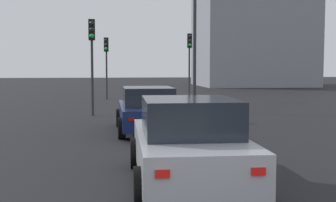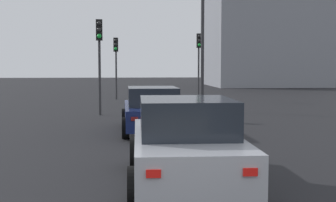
{
  "view_description": "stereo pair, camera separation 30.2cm",
  "coord_description": "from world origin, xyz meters",
  "px_view_note": "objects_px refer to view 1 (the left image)",
  "views": [
    {
      "loc": [
        -4.22,
        1.1,
        2.14
      ],
      "look_at": [
        5.29,
        -0.06,
        1.39
      ],
      "focal_mm": 47.45,
      "sensor_mm": 36.0,
      "label": 1
    },
    {
      "loc": [
        -4.26,
        0.8,
        2.14
      ],
      "look_at": [
        5.29,
        -0.06,
        1.39
      ],
      "focal_mm": 47.45,
      "sensor_mm": 36.0,
      "label": 2
    }
  ],
  "objects_px": {
    "traffic_light_near_left": "(106,55)",
    "traffic_light_near_right": "(190,52)",
    "street_lamp_kerbside": "(195,5)",
    "car_navy_lead": "(148,110)",
    "car_silver_second": "(188,143)",
    "traffic_light_far_left": "(92,47)"
  },
  "relations": [
    {
      "from": "car_silver_second",
      "to": "traffic_light_far_left",
      "type": "xyz_separation_m",
      "value": [
        11.66,
        2.25,
        2.23
      ]
    },
    {
      "from": "car_navy_lead",
      "to": "traffic_light_near_left",
      "type": "height_order",
      "value": "traffic_light_near_left"
    },
    {
      "from": "traffic_light_near_left",
      "to": "traffic_light_far_left",
      "type": "bearing_deg",
      "value": 4.38
    },
    {
      "from": "car_navy_lead",
      "to": "traffic_light_near_left",
      "type": "relative_size",
      "value": 1.1
    },
    {
      "from": "street_lamp_kerbside",
      "to": "car_silver_second",
      "type": "bearing_deg",
      "value": 169.14
    },
    {
      "from": "car_navy_lead",
      "to": "car_silver_second",
      "type": "distance_m",
      "value": 6.53
    },
    {
      "from": "car_navy_lead",
      "to": "car_silver_second",
      "type": "relative_size",
      "value": 1.01
    },
    {
      "from": "traffic_light_near_right",
      "to": "street_lamp_kerbside",
      "type": "xyz_separation_m",
      "value": [
        -6.88,
        0.94,
        2.03
      ]
    },
    {
      "from": "car_navy_lead",
      "to": "traffic_light_near_left",
      "type": "bearing_deg",
      "value": 5.26
    },
    {
      "from": "car_navy_lead",
      "to": "traffic_light_far_left",
      "type": "distance_m",
      "value": 5.96
    },
    {
      "from": "traffic_light_near_left",
      "to": "traffic_light_far_left",
      "type": "relative_size",
      "value": 0.96
    },
    {
      "from": "street_lamp_kerbside",
      "to": "traffic_light_near_left",
      "type": "bearing_deg",
      "value": 28.62
    },
    {
      "from": "car_navy_lead",
      "to": "car_silver_second",
      "type": "bearing_deg",
      "value": -178.68
    },
    {
      "from": "car_silver_second",
      "to": "traffic_light_near_left",
      "type": "distance_m",
      "value": 21.34
    },
    {
      "from": "traffic_light_far_left",
      "to": "street_lamp_kerbside",
      "type": "xyz_separation_m",
      "value": [
        1.57,
        -4.78,
        2.07
      ]
    },
    {
      "from": "traffic_light_near_left",
      "to": "traffic_light_far_left",
      "type": "height_order",
      "value": "traffic_light_far_left"
    },
    {
      "from": "traffic_light_near_left",
      "to": "street_lamp_kerbside",
      "type": "relative_size",
      "value": 0.45
    },
    {
      "from": "traffic_light_near_left",
      "to": "traffic_light_far_left",
      "type": "xyz_separation_m",
      "value": [
        -9.5,
        0.46,
        0.12
      ]
    },
    {
      "from": "car_navy_lead",
      "to": "traffic_light_far_left",
      "type": "xyz_separation_m",
      "value": [
        5.13,
        2.01,
        2.27
      ]
    },
    {
      "from": "traffic_light_near_left",
      "to": "traffic_light_near_right",
      "type": "distance_m",
      "value": 5.37
    },
    {
      "from": "car_silver_second",
      "to": "street_lamp_kerbside",
      "type": "bearing_deg",
      "value": -9.76
    },
    {
      "from": "traffic_light_near_right",
      "to": "street_lamp_kerbside",
      "type": "distance_m",
      "value": 7.24
    }
  ]
}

